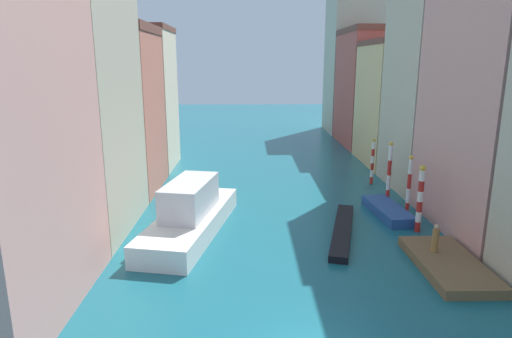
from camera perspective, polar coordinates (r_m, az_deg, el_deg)
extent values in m
plane|color=#196070|center=(40.00, 2.43, -1.89)|extent=(154.00, 154.00, 0.00)
cube|color=#BCB299|center=(30.14, -23.13, 7.64)|extent=(7.07, 9.61, 16.25)
cube|color=#C6705B|center=(38.92, -17.95, 6.78)|extent=(7.07, 8.32, 13.00)
cube|color=brown|center=(38.78, -18.72, 16.87)|extent=(7.21, 8.49, 0.70)
cube|color=beige|center=(46.97, -15.06, 8.48)|extent=(7.07, 7.61, 13.69)
cube|color=brown|center=(46.92, -15.61, 17.14)|extent=(7.21, 7.77, 0.52)
cube|color=tan|center=(31.60, 29.90, 9.44)|extent=(7.07, 10.86, 18.74)
cube|color=#BCB299|center=(40.50, 22.74, 11.37)|extent=(7.07, 8.70, 19.66)
cube|color=#DBB77A|center=(49.67, 17.95, 7.80)|extent=(7.07, 10.04, 12.41)
cube|color=brown|center=(49.50, 18.52, 15.28)|extent=(7.21, 10.24, 0.56)
cube|color=#B25147|center=(60.46, 14.54, 9.85)|extent=(7.07, 11.92, 14.28)
cube|color=brown|center=(60.48, 14.98, 16.93)|extent=(7.21, 12.16, 0.69)
cube|color=#BCB299|center=(71.11, 12.28, 12.98)|extent=(7.07, 9.31, 20.48)
cube|color=brown|center=(26.07, 23.59, -11.22)|extent=(3.16, 6.57, 0.52)
cylinder|color=olive|center=(26.44, 22.18, -8.54)|extent=(0.36, 0.36, 1.33)
sphere|color=tan|center=(26.17, 22.33, -6.92)|extent=(0.26, 0.26, 0.26)
cylinder|color=red|center=(30.65, 20.17, -7.01)|extent=(0.36, 0.36, 0.68)
cylinder|color=white|center=(30.42, 20.27, -5.80)|extent=(0.36, 0.36, 0.68)
cylinder|color=red|center=(30.21, 20.38, -4.58)|extent=(0.36, 0.36, 0.68)
cylinder|color=white|center=(30.02, 20.49, -3.34)|extent=(0.36, 0.36, 0.68)
cylinder|color=red|center=(29.83, 20.60, -2.08)|extent=(0.36, 0.36, 0.68)
cylinder|color=white|center=(29.66, 20.70, -0.81)|extent=(0.36, 0.36, 0.68)
sphere|color=gold|center=(29.55, 20.78, 0.10)|extent=(0.39, 0.39, 0.39)
cylinder|color=red|center=(33.19, 18.94, -4.99)|extent=(0.27, 0.27, 1.05)
cylinder|color=white|center=(32.88, 19.08, -3.26)|extent=(0.27, 0.27, 1.05)
cylinder|color=red|center=(32.60, 19.22, -1.49)|extent=(0.27, 0.27, 1.05)
cylinder|color=white|center=(32.36, 19.37, 0.30)|extent=(0.27, 0.27, 1.05)
sphere|color=gold|center=(32.23, 19.46, 1.39)|extent=(0.30, 0.30, 0.30)
cylinder|color=red|center=(35.61, 16.63, -3.47)|extent=(0.28, 0.28, 1.16)
cylinder|color=white|center=(35.30, 16.75, -1.67)|extent=(0.28, 0.28, 1.16)
cylinder|color=red|center=(35.02, 16.88, 0.16)|extent=(0.28, 0.28, 1.16)
cylinder|color=white|center=(34.78, 17.02, 2.02)|extent=(0.28, 0.28, 1.16)
sphere|color=gold|center=(34.65, 17.09, 3.14)|extent=(0.31, 0.31, 0.31)
cylinder|color=red|center=(37.24, 16.69, -3.09)|extent=(0.27, 0.27, 0.71)
cylinder|color=white|center=(37.05, 16.77, -2.04)|extent=(0.27, 0.27, 0.71)
cylinder|color=red|center=(36.88, 16.84, -0.99)|extent=(0.27, 0.27, 0.71)
cylinder|color=white|center=(36.71, 16.92, 0.08)|extent=(0.27, 0.27, 0.71)
cylinder|color=red|center=(36.56, 17.00, 1.16)|extent=(0.27, 0.27, 0.71)
cylinder|color=white|center=(36.42, 17.07, 2.24)|extent=(0.27, 0.27, 0.71)
sphere|color=gold|center=(36.34, 17.12, 2.95)|extent=(0.30, 0.30, 0.30)
cylinder|color=red|center=(41.17, 14.69, -1.42)|extent=(0.28, 0.28, 0.64)
cylinder|color=white|center=(41.02, 14.74, -0.55)|extent=(0.28, 0.28, 0.64)
cylinder|color=red|center=(40.87, 14.80, 0.32)|extent=(0.28, 0.28, 0.64)
cylinder|color=white|center=(40.73, 14.85, 1.20)|extent=(0.28, 0.28, 0.64)
cylinder|color=red|center=(40.60, 14.91, 2.09)|extent=(0.28, 0.28, 0.64)
cylinder|color=white|center=(40.48, 14.96, 2.98)|extent=(0.28, 0.28, 0.64)
sphere|color=gold|center=(40.41, 15.00, 3.58)|extent=(0.30, 0.30, 0.30)
cube|color=white|center=(28.91, -8.42, -6.85)|extent=(5.60, 12.13, 1.32)
cube|color=silver|center=(28.36, -8.54, -3.62)|extent=(3.36, 5.72, 2.10)
cube|color=black|center=(29.12, 11.14, -7.76)|extent=(3.42, 9.20, 0.42)
cube|color=#234C93|center=(33.14, 16.68, -5.17)|extent=(2.38, 5.82, 0.70)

